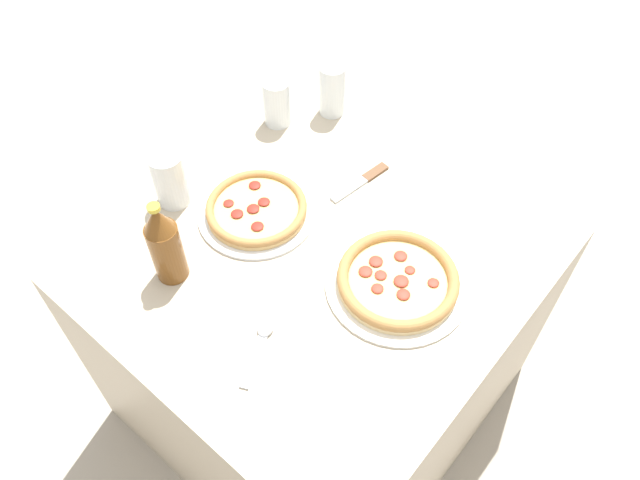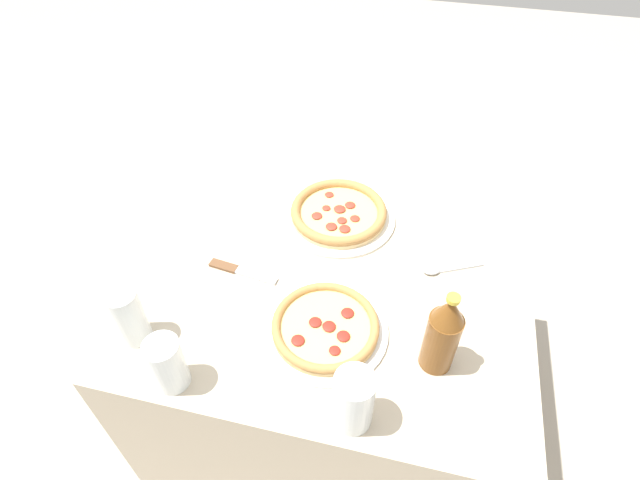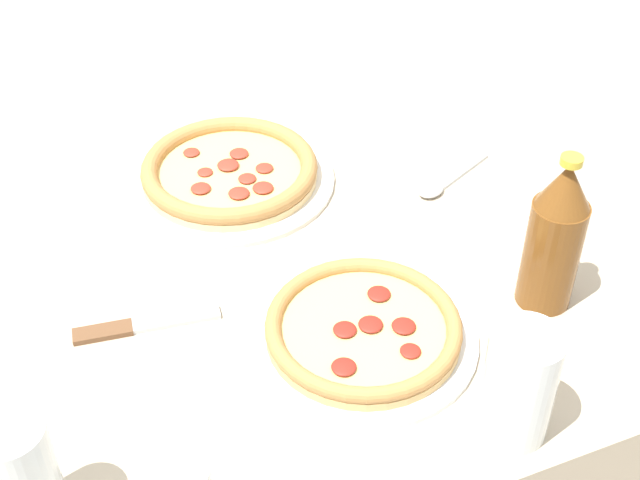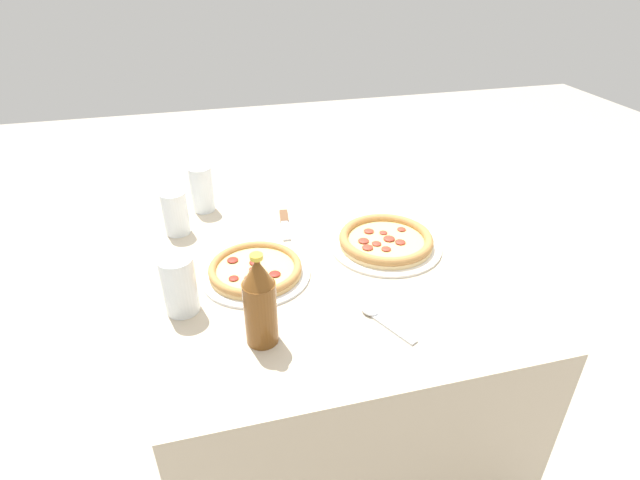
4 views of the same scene
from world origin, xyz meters
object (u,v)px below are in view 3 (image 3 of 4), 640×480
pizza_veggie (363,330)px  knife (140,326)px  pizza_salami (230,172)px  beer_bottle (555,236)px  spoon (443,182)px  glass_red_wine (518,388)px

pizza_veggie → knife: size_ratio=1.54×
pizza_salami → beer_bottle: size_ratio=1.43×
pizza_veggie → spoon: bearing=45.5°
beer_bottle → glass_red_wine: bearing=-132.2°
pizza_salami → beer_bottle: bearing=-53.5°
pizza_veggie → pizza_salami: 0.39m
glass_red_wine → beer_bottle: bearing=47.8°
glass_red_wine → beer_bottle: 0.23m
pizza_salami → beer_bottle: 0.51m
pizza_salami → glass_red_wine: size_ratio=2.20×
pizza_salami → knife: bearing=-128.4°
pizza_salami → knife: (-0.20, -0.26, -0.02)m
pizza_salami → glass_red_wine: 0.59m
pizza_veggie → glass_red_wine: (0.10, -0.19, 0.05)m
pizza_salami → spoon: bearing=-23.5°
glass_red_wine → spoon: size_ratio=0.93×
pizza_veggie → knife: 0.28m
glass_red_wine → knife: bearing=138.0°
pizza_salami → glass_red_wine: bearing=-75.5°
pizza_veggie → glass_red_wine: bearing=-62.6°
pizza_veggie → spoon: (0.25, 0.25, -0.01)m
spoon → pizza_salami: bearing=156.5°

